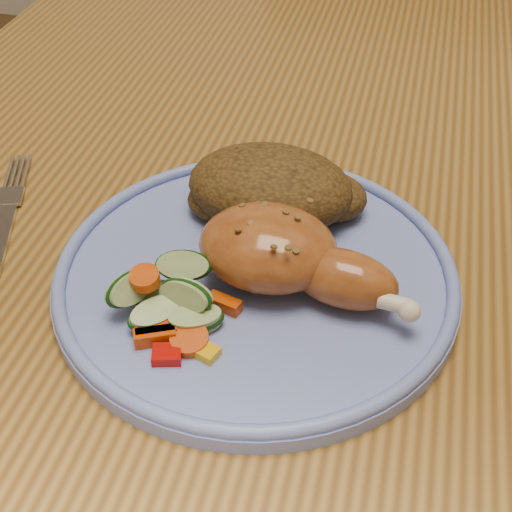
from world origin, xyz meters
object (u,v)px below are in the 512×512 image
at_px(dining_table, 311,312).
at_px(fork, 2,229).
at_px(chair_far, 373,127).
at_px(plate, 256,277).

bearing_deg(dining_table, fork, -168.02).
bearing_deg(chair_far, plate, -92.87).
height_order(dining_table, chair_far, chair_far).
relative_size(plate, fork, 1.73).
height_order(chair_far, plate, chair_far).
distance_m(plate, fork, 0.21).
xyz_separation_m(chair_far, plate, (-0.03, -0.69, 0.26)).
bearing_deg(plate, chair_far, 87.13).
relative_size(dining_table, plate, 4.73).
bearing_deg(fork, plate, -2.73).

